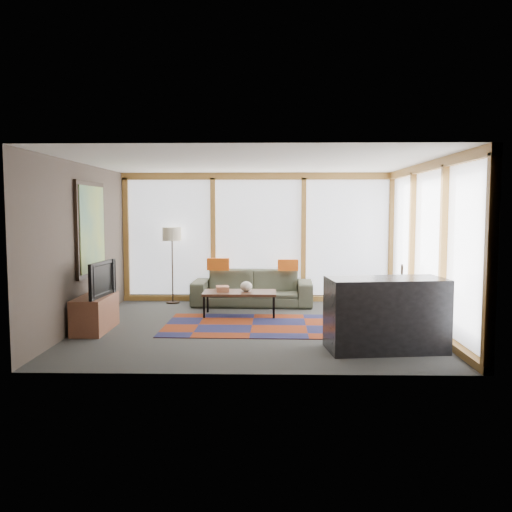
{
  "coord_description": "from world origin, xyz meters",
  "views": [
    {
      "loc": [
        0.2,
        -8.52,
        1.88
      ],
      "look_at": [
        0.0,
        0.4,
        1.1
      ],
      "focal_mm": 38.0,
      "sensor_mm": 36.0,
      "label": 1
    }
  ],
  "objects_px": {
    "coffee_table": "(240,304)",
    "bookshelf": "(405,309)",
    "sofa": "(252,288)",
    "bar_counter": "(386,314)",
    "floor_lamp": "(172,265)",
    "television": "(97,279)",
    "tv_console": "(95,313)"
  },
  "relations": [
    {
      "from": "tv_console",
      "to": "bookshelf",
      "type": "bearing_deg",
      "value": 6.77
    },
    {
      "from": "floor_lamp",
      "to": "coffee_table",
      "type": "bearing_deg",
      "value": -41.38
    },
    {
      "from": "sofa",
      "to": "tv_console",
      "type": "distance_m",
      "value": 3.29
    },
    {
      "from": "floor_lamp",
      "to": "television",
      "type": "relative_size",
      "value": 1.61
    },
    {
      "from": "floor_lamp",
      "to": "bar_counter",
      "type": "relative_size",
      "value": 0.99
    },
    {
      "from": "floor_lamp",
      "to": "tv_console",
      "type": "bearing_deg",
      "value": -107.18
    },
    {
      "from": "television",
      "to": "bar_counter",
      "type": "xyz_separation_m",
      "value": [
        4.18,
        -1.03,
        -0.33
      ]
    },
    {
      "from": "coffee_table",
      "to": "bookshelf",
      "type": "bearing_deg",
      "value": -13.57
    },
    {
      "from": "bookshelf",
      "to": "sofa",
      "type": "bearing_deg",
      "value": 146.11
    },
    {
      "from": "bar_counter",
      "to": "tv_console",
      "type": "bearing_deg",
      "value": 159.14
    },
    {
      "from": "sofa",
      "to": "television",
      "type": "bearing_deg",
      "value": -132.8
    },
    {
      "from": "bar_counter",
      "to": "coffee_table",
      "type": "bearing_deg",
      "value": 125.04
    },
    {
      "from": "bookshelf",
      "to": "television",
      "type": "xyz_separation_m",
      "value": [
        -4.85,
        -0.62,
        0.56
      ]
    },
    {
      "from": "sofa",
      "to": "television",
      "type": "relative_size",
      "value": 2.47
    },
    {
      "from": "coffee_table",
      "to": "tv_console",
      "type": "height_order",
      "value": "tv_console"
    },
    {
      "from": "floor_lamp",
      "to": "tv_console",
      "type": "xyz_separation_m",
      "value": [
        -0.77,
        -2.48,
        -0.49
      ]
    },
    {
      "from": "floor_lamp",
      "to": "television",
      "type": "xyz_separation_m",
      "value": [
        -0.71,
        -2.52,
        0.05
      ]
    },
    {
      "from": "coffee_table",
      "to": "bar_counter",
      "type": "relative_size",
      "value": 0.83
    },
    {
      "from": "sofa",
      "to": "bar_counter",
      "type": "height_order",
      "value": "bar_counter"
    },
    {
      "from": "sofa",
      "to": "bookshelf",
      "type": "bearing_deg",
      "value": -31.86
    },
    {
      "from": "sofa",
      "to": "floor_lamp",
      "type": "height_order",
      "value": "floor_lamp"
    },
    {
      "from": "bookshelf",
      "to": "bar_counter",
      "type": "distance_m",
      "value": 1.8
    },
    {
      "from": "bookshelf",
      "to": "tv_console",
      "type": "xyz_separation_m",
      "value": [
        -4.9,
        -0.58,
        0.02
      ]
    },
    {
      "from": "bar_counter",
      "to": "sofa",
      "type": "bearing_deg",
      "value": 112.4
    },
    {
      "from": "floor_lamp",
      "to": "bookshelf",
      "type": "distance_m",
      "value": 4.58
    },
    {
      "from": "sofa",
      "to": "bookshelf",
      "type": "distance_m",
      "value": 3.06
    },
    {
      "from": "floor_lamp",
      "to": "bookshelf",
      "type": "xyz_separation_m",
      "value": [
        4.13,
        -1.9,
        -0.5
      ]
    },
    {
      "from": "floor_lamp",
      "to": "bar_counter",
      "type": "bearing_deg",
      "value": -45.68
    },
    {
      "from": "coffee_table",
      "to": "bookshelf",
      "type": "xyz_separation_m",
      "value": [
        2.73,
        -0.66,
        0.04
      ]
    },
    {
      "from": "coffee_table",
      "to": "bar_counter",
      "type": "height_order",
      "value": "bar_counter"
    },
    {
      "from": "bookshelf",
      "to": "television",
      "type": "height_order",
      "value": "television"
    },
    {
      "from": "sofa",
      "to": "television",
      "type": "distance_m",
      "value": 3.31
    }
  ]
}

